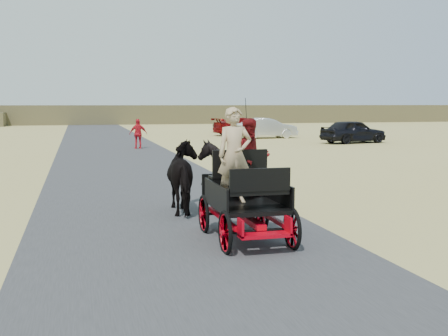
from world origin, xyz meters
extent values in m
plane|color=tan|center=(0.00, 0.00, 0.00)|extent=(140.00, 140.00, 0.00)
cube|color=#38383A|center=(0.00, 0.00, 0.01)|extent=(6.00, 140.00, 0.01)
cube|color=brown|center=(0.00, 62.00, 1.20)|extent=(140.00, 6.00, 2.40)
imported|color=black|center=(0.59, 1.31, 0.85)|extent=(0.91, 2.01, 1.70)
imported|color=black|center=(1.69, 1.31, 0.85)|extent=(1.37, 1.54, 1.70)
imported|color=tan|center=(0.94, -1.64, 1.62)|extent=(0.66, 0.43, 1.80)
imported|color=#660C0F|center=(1.44, -1.09, 1.51)|extent=(0.77, 0.60, 1.58)
imported|color=red|center=(1.48, 20.75, 0.86)|extent=(1.01, 0.43, 1.73)
imported|color=black|center=(15.74, 21.97, 0.77)|extent=(4.82, 2.76, 1.54)
imported|color=silver|center=(11.88, 28.40, 0.76)|extent=(4.74, 2.04, 1.52)
imported|color=maroon|center=(11.30, 32.59, 0.73)|extent=(5.38, 3.09, 1.47)
imported|color=brown|center=(12.07, 37.59, 0.56)|extent=(4.14, 2.09, 1.12)
camera|label=1|loc=(-1.90, -11.73, 2.58)|focal=45.00mm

